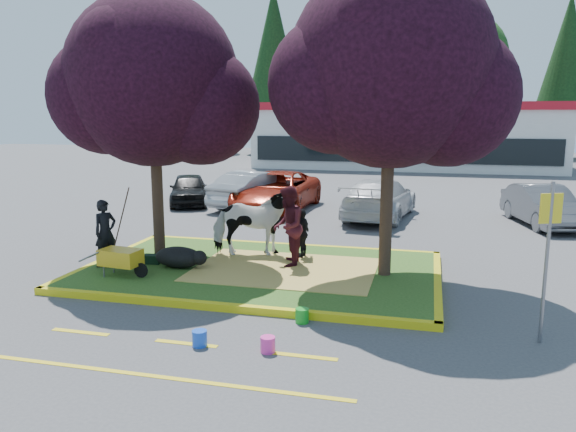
% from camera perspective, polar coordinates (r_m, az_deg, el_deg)
% --- Properties ---
extents(ground, '(90.00, 90.00, 0.00)m').
position_cam_1_polar(ground, '(13.42, -2.85, -5.90)').
color(ground, '#424244').
rests_on(ground, ground).
extents(median_island, '(8.00, 5.00, 0.15)m').
position_cam_1_polar(median_island, '(13.40, -2.85, -5.59)').
color(median_island, '#2B4F18').
rests_on(median_island, ground).
extents(curb_near, '(8.30, 0.16, 0.15)m').
position_cam_1_polar(curb_near, '(11.08, -6.81, -9.17)').
color(curb_near, yellow).
rests_on(curb_near, ground).
extents(curb_far, '(8.30, 0.16, 0.15)m').
position_cam_1_polar(curb_far, '(15.80, -0.10, -3.07)').
color(curb_far, yellow).
rests_on(curb_far, ground).
extents(curb_left, '(0.16, 5.30, 0.15)m').
position_cam_1_polar(curb_left, '(15.07, -17.89, -4.27)').
color(curb_left, yellow).
rests_on(curb_left, ground).
extents(curb_right, '(0.16, 5.30, 0.15)m').
position_cam_1_polar(curb_right, '(12.85, 14.95, -6.66)').
color(curb_right, yellow).
rests_on(curb_right, ground).
extents(straw_bedding, '(4.20, 3.00, 0.01)m').
position_cam_1_polar(straw_bedding, '(13.22, -0.35, -5.44)').
color(straw_bedding, '#CCB854').
rests_on(straw_bedding, median_island).
extents(tree_purple_left, '(5.06, 4.20, 6.51)m').
position_cam_1_polar(tree_purple_left, '(14.29, -13.52, 12.52)').
color(tree_purple_left, black).
rests_on(tree_purple_left, median_island).
extents(tree_purple_right, '(5.30, 4.40, 6.82)m').
position_cam_1_polar(tree_purple_right, '(12.53, 10.48, 13.87)').
color(tree_purple_right, black).
rests_on(tree_purple_right, median_island).
extents(fire_lane_stripe_a, '(1.10, 0.12, 0.01)m').
position_cam_1_polar(fire_lane_stripe_a, '(10.66, -20.32, -11.00)').
color(fire_lane_stripe_a, yellow).
rests_on(fire_lane_stripe_a, ground).
extents(fire_lane_stripe_b, '(1.10, 0.12, 0.01)m').
position_cam_1_polar(fire_lane_stripe_b, '(9.72, -10.30, -12.62)').
color(fire_lane_stripe_b, yellow).
rests_on(fire_lane_stripe_b, ground).
extents(fire_lane_stripe_c, '(1.10, 0.12, 0.01)m').
position_cam_1_polar(fire_lane_stripe_c, '(9.12, 1.57, -14.04)').
color(fire_lane_stripe_c, yellow).
rests_on(fire_lane_stripe_c, ground).
extents(fire_lane_long, '(6.00, 0.10, 0.01)m').
position_cam_1_polar(fire_lane_long, '(8.74, -13.67, -15.50)').
color(fire_lane_long, yellow).
rests_on(fire_lane_long, ground).
extents(retail_building, '(20.40, 8.40, 4.40)m').
position_cam_1_polar(retail_building, '(40.35, 11.78, 8.15)').
color(retail_building, silver).
rests_on(retail_building, ground).
extents(treeline, '(46.58, 7.80, 14.63)m').
position_cam_1_polar(treeline, '(50.12, 11.64, 14.86)').
color(treeline, black).
rests_on(treeline, ground).
extents(cow, '(2.20, 1.41, 1.72)m').
position_cam_1_polar(cow, '(14.28, -3.71, -0.73)').
color(cow, white).
rests_on(cow, median_island).
extents(calf, '(1.21, 0.77, 0.50)m').
position_cam_1_polar(calf, '(13.60, -11.06, -4.12)').
color(calf, black).
rests_on(calf, median_island).
extents(handler, '(0.60, 0.69, 1.58)m').
position_cam_1_polar(handler, '(14.19, -18.06, -1.59)').
color(handler, black).
rests_on(handler, median_island).
extents(visitor_a, '(0.85, 1.02, 1.91)m').
position_cam_1_polar(visitor_a, '(13.37, -0.01, -1.06)').
color(visitor_a, '#3F121A').
rests_on(visitor_a, median_island).
extents(visitor_b, '(0.42, 0.77, 1.25)m').
position_cam_1_polar(visitor_b, '(14.18, 1.46, -1.76)').
color(visitor_b, black).
rests_on(visitor_b, median_island).
extents(wheelbarrow, '(1.63, 0.64, 0.61)m').
position_cam_1_polar(wheelbarrow, '(13.17, -16.61, -4.08)').
color(wheelbarrow, black).
rests_on(wheelbarrow, median_island).
extents(gear_bag_dark, '(0.59, 0.46, 0.27)m').
position_cam_1_polar(gear_bag_dark, '(14.20, -17.75, -4.30)').
color(gear_bag_dark, black).
rests_on(gear_bag_dark, median_island).
extents(gear_bag_green, '(0.44, 0.31, 0.22)m').
position_cam_1_polar(gear_bag_green, '(14.11, -13.65, -4.28)').
color(gear_bag_green, black).
rests_on(gear_bag_green, median_island).
extents(sign_post, '(0.36, 0.17, 2.71)m').
position_cam_1_polar(sign_post, '(10.01, 24.90, -2.61)').
color(sign_post, slate).
rests_on(sign_post, ground).
extents(bucket_green, '(0.30, 0.30, 0.27)m').
position_cam_1_polar(bucket_green, '(10.40, 1.44, -10.08)').
color(bucket_green, '#189E21').
rests_on(bucket_green, ground).
extents(bucket_pink, '(0.26, 0.26, 0.26)m').
position_cam_1_polar(bucket_pink, '(9.22, -2.07, -12.92)').
color(bucket_pink, '#F035A1').
rests_on(bucket_pink, ground).
extents(bucket_blue, '(0.25, 0.25, 0.27)m').
position_cam_1_polar(bucket_blue, '(9.54, -8.97, -12.17)').
color(bucket_blue, blue).
rests_on(bucket_blue, ground).
extents(car_black, '(2.81, 4.00, 1.27)m').
position_cam_1_polar(car_black, '(23.65, -10.05, 2.71)').
color(car_black, black).
rests_on(car_black, ground).
extents(car_silver, '(2.86, 4.73, 1.47)m').
position_cam_1_polar(car_silver, '(22.54, -3.31, 2.73)').
color(car_silver, '#919498').
rests_on(car_silver, ground).
extents(car_red, '(2.73, 5.47, 1.49)m').
position_cam_1_polar(car_red, '(21.90, -1.17, 2.54)').
color(car_red, maroon).
rests_on(car_red, ground).
extents(car_white, '(2.64, 5.19, 1.44)m').
position_cam_1_polar(car_white, '(20.50, 9.28, 1.79)').
color(car_white, silver).
rests_on(car_white, ground).
extents(car_grey, '(2.36, 4.34, 1.36)m').
position_cam_1_polar(car_grey, '(20.79, 24.47, 0.98)').
color(car_grey, '#525459').
rests_on(car_grey, ground).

